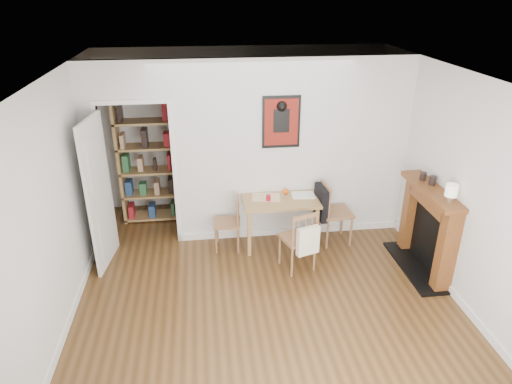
{
  "coord_description": "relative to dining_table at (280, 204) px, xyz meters",
  "views": [
    {
      "loc": [
        -0.68,
        -4.57,
        3.46
      ],
      "look_at": [
        -0.04,
        0.6,
        1.07
      ],
      "focal_mm": 32.0,
      "sensor_mm": 36.0,
      "label": 1
    }
  ],
  "objects": [
    {
      "name": "ground",
      "position": [
        -0.37,
        -1.1,
        -0.63
      ],
      "size": [
        5.2,
        5.2,
        0.0
      ],
      "primitive_type": "plane",
      "color": "brown",
      "rests_on": "ground"
    },
    {
      "name": "placemat",
      "position": [
        -0.19,
        0.06,
        0.09
      ],
      "size": [
        0.43,
        0.35,
        0.0
      ],
      "primitive_type": "cube",
      "rotation": [
        0.0,
        0.0,
        -0.17
      ],
      "color": "beige",
      "rests_on": "dining_table"
    },
    {
      "name": "dining_table",
      "position": [
        0.0,
        0.0,
        0.0
      ],
      "size": [
        1.05,
        0.67,
        0.72
      ],
      "color": "#9D7849",
      "rests_on": "ground"
    },
    {
      "name": "notebook",
      "position": [
        0.34,
        0.05,
        0.09
      ],
      "size": [
        0.34,
        0.26,
        0.02
      ],
      "primitive_type": "cube",
      "rotation": [
        0.0,
        0.0,
        -0.07
      ],
      "color": "white",
      "rests_on": "dining_table"
    },
    {
      "name": "red_glass",
      "position": [
        -0.17,
        -0.05,
        0.13
      ],
      "size": [
        0.06,
        0.06,
        0.08
      ],
      "primitive_type": "cylinder",
      "color": "maroon",
      "rests_on": "dining_table"
    },
    {
      "name": "mantel_lamp",
      "position": [
        1.75,
        -1.25,
        0.67
      ],
      "size": [
        0.14,
        0.14,
        0.22
      ],
      "color": "silver",
      "rests_on": "fireplace"
    },
    {
      "name": "orange_fruit",
      "position": [
        0.11,
        0.14,
        0.13
      ],
      "size": [
        0.08,
        0.08,
        0.08
      ],
      "primitive_type": "sphere",
      "color": "#F6550C",
      "rests_on": "dining_table"
    },
    {
      "name": "chair_right",
      "position": [
        0.79,
        -0.04,
        -0.16
      ],
      "size": [
        0.55,
        0.49,
        0.92
      ],
      "color": "brown",
      "rests_on": "ground"
    },
    {
      "name": "room_shell",
      "position": [
        -0.27,
        0.24,
        0.67
      ],
      "size": [
        5.2,
        5.2,
        5.2
      ],
      "color": "silver",
      "rests_on": "ground"
    },
    {
      "name": "ceramic_jar_a",
      "position": [
        1.8,
        -0.74,
        0.58
      ],
      "size": [
        0.09,
        0.09,
        0.11
      ],
      "primitive_type": "cylinder",
      "color": "black",
      "rests_on": "fireplace"
    },
    {
      "name": "chair_left",
      "position": [
        -0.75,
        -0.03,
        -0.24
      ],
      "size": [
        0.43,
        0.43,
        0.79
      ],
      "color": "brown",
      "rests_on": "ground"
    },
    {
      "name": "bookshelf",
      "position": [
        -1.89,
        1.03,
        0.38
      ],
      "size": [
        0.87,
        0.35,
        2.06
      ],
      "color": "#9D7849",
      "rests_on": "ground"
    },
    {
      "name": "ceramic_jar_b",
      "position": [
        1.75,
        -0.58,
        0.58
      ],
      "size": [
        0.08,
        0.08,
        0.1
      ],
      "primitive_type": "cylinder",
      "color": "black",
      "rests_on": "fireplace"
    },
    {
      "name": "fireplace",
      "position": [
        1.79,
        -0.85,
        -0.02
      ],
      "size": [
        0.45,
        1.25,
        1.16
      ],
      "color": "brown",
      "rests_on": "ground"
    },
    {
      "name": "chair_front",
      "position": [
        0.13,
        -0.65,
        -0.19
      ],
      "size": [
        0.55,
        0.58,
        0.87
      ],
      "color": "brown",
      "rests_on": "ground"
    }
  ]
}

